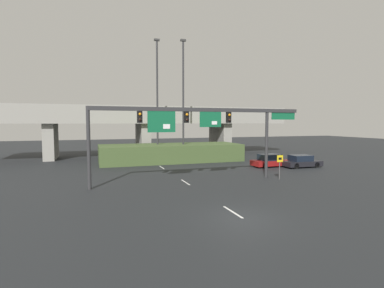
{
  "coord_description": "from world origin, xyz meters",
  "views": [
    {
      "loc": [
        -7.53,
        -13.95,
        5.06
      ],
      "look_at": [
        0.0,
        8.3,
        3.38
      ],
      "focal_mm": 28.0,
      "sensor_mm": 36.0,
      "label": 1
    }
  ],
  "objects_px": {
    "speed_limit_sign": "(280,163)",
    "parked_sedan_near_right": "(270,161)",
    "highway_light_pole_far": "(183,98)",
    "signal_gantry": "(197,121)",
    "parked_sedan_mid_right": "(301,162)",
    "highway_light_pole_near": "(157,98)"
  },
  "relations": [
    {
      "from": "speed_limit_sign",
      "to": "parked_sedan_near_right",
      "type": "distance_m",
      "value": 7.99
    },
    {
      "from": "highway_light_pole_far",
      "to": "parked_sedan_near_right",
      "type": "bearing_deg",
      "value": -44.23
    },
    {
      "from": "signal_gantry",
      "to": "parked_sedan_near_right",
      "type": "bearing_deg",
      "value": 27.88
    },
    {
      "from": "signal_gantry",
      "to": "speed_limit_sign",
      "type": "xyz_separation_m",
      "value": [
        7.36,
        -1.22,
        -3.73
      ]
    },
    {
      "from": "signal_gantry",
      "to": "highway_light_pole_far",
      "type": "height_order",
      "value": "highway_light_pole_far"
    },
    {
      "from": "signal_gantry",
      "to": "highway_light_pole_far",
      "type": "xyz_separation_m",
      "value": [
        2.96,
        13.68,
        3.04
      ]
    },
    {
      "from": "parked_sedan_near_right",
      "to": "parked_sedan_mid_right",
      "type": "distance_m",
      "value": 3.45
    },
    {
      "from": "highway_light_pole_near",
      "to": "highway_light_pole_far",
      "type": "xyz_separation_m",
      "value": [
        3.21,
        -0.98,
        -0.01
      ]
    },
    {
      "from": "highway_light_pole_far",
      "to": "parked_sedan_near_right",
      "type": "height_order",
      "value": "highway_light_pole_far"
    },
    {
      "from": "signal_gantry",
      "to": "highway_light_pole_far",
      "type": "distance_m",
      "value": 14.33
    },
    {
      "from": "parked_sedan_mid_right",
      "to": "signal_gantry",
      "type": "bearing_deg",
      "value": -162.46
    },
    {
      "from": "highway_light_pole_far",
      "to": "speed_limit_sign",
      "type": "bearing_deg",
      "value": -73.57
    },
    {
      "from": "highway_light_pole_far",
      "to": "parked_sedan_near_right",
      "type": "xyz_separation_m",
      "value": [
        8.06,
        -7.85,
        -7.56
      ]
    },
    {
      "from": "signal_gantry",
      "to": "parked_sedan_near_right",
      "type": "relative_size",
      "value": 4.19
    },
    {
      "from": "signal_gantry",
      "to": "parked_sedan_near_right",
      "type": "xyz_separation_m",
      "value": [
        11.02,
        5.83,
        -4.52
      ]
    },
    {
      "from": "highway_light_pole_far",
      "to": "parked_sedan_mid_right",
      "type": "distance_m",
      "value": 16.44
    },
    {
      "from": "parked_sedan_near_right",
      "to": "parked_sedan_mid_right",
      "type": "bearing_deg",
      "value": -28.5
    },
    {
      "from": "highway_light_pole_far",
      "to": "highway_light_pole_near",
      "type": "bearing_deg",
      "value": 163.09
    },
    {
      "from": "speed_limit_sign",
      "to": "parked_sedan_mid_right",
      "type": "xyz_separation_m",
      "value": [
        6.75,
        5.5,
        -0.81
      ]
    },
    {
      "from": "parked_sedan_near_right",
      "to": "parked_sedan_mid_right",
      "type": "relative_size",
      "value": 1.01
    },
    {
      "from": "speed_limit_sign",
      "to": "parked_sedan_mid_right",
      "type": "bearing_deg",
      "value": 39.18
    },
    {
      "from": "signal_gantry",
      "to": "speed_limit_sign",
      "type": "bearing_deg",
      "value": -9.43
    }
  ]
}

